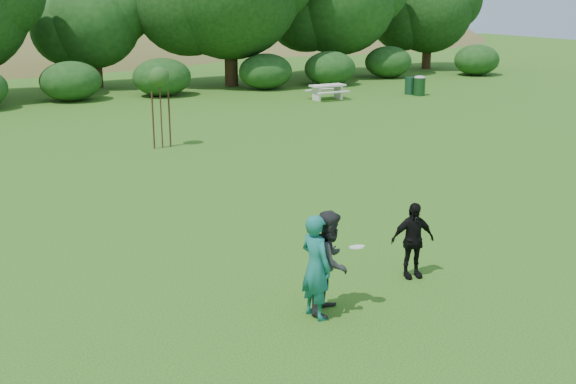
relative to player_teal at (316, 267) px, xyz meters
The scene contains 10 objects.
ground 1.89m from the player_teal, 25.08° to the left, with size 120.00×120.00×0.00m, color #19470C.
player_teal is the anchor object (origin of this frame).
player_grey 0.34m from the player_teal, 13.78° to the left, with size 0.88×0.69×1.82m, color #272729.
player_black 2.63m from the player_teal, 13.76° to the left, with size 0.88×0.37×1.50m, color black.
trash_can_near 27.91m from the player_teal, 48.63° to the left, with size 0.60×0.60×0.90m, color #153B25.
frisbee 0.80m from the player_teal, ahead, with size 0.27×0.27×0.07m.
sapling 14.61m from the player_teal, 80.97° to the left, with size 0.70×0.70×2.85m.
picnic_table 25.30m from the player_teal, 57.71° to the left, with size 1.80×1.48×0.76m.
trash_can_lidded 27.49m from the player_teal, 47.60° to the left, with size 0.60×0.60×1.05m.
tree_row 30.03m from the player_teal, 80.86° to the left, with size 53.92×10.38×9.62m.
Camera 1 is at (-7.38, -10.42, 5.41)m, focal length 45.00 mm.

